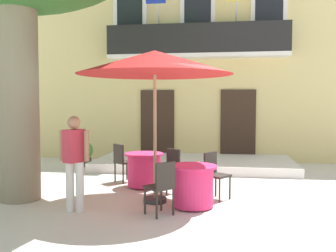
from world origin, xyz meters
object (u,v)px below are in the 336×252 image
Objects in this scene: cafe_umbrella at (155,63)px; cafe_chair_near_tree_1 at (170,167)px; cafe_table_near_tree at (144,170)px; cafe_table_middle at (193,186)px; cafe_chair_middle_0 at (215,172)px; pedestrian_near_entrance at (74,158)px; cafe_chair_middle_1 at (162,184)px; ground_planter_left at (87,153)px; cafe_chair_near_tree_0 at (122,160)px.

cafe_chair_near_tree_1 is at bearing 78.47° from cafe_umbrella.
cafe_table_middle is at bearing -50.71° from cafe_table_near_tree.
cafe_chair_middle_0 is 0.55× the size of pedestrian_near_entrance.
cafe_table_middle is 2.14m from pedestrian_near_entrance.
cafe_umbrella reaches higher than cafe_chair_near_tree_1.
cafe_table_near_tree is 2.19m from cafe_chair_middle_1.
cafe_chair_near_tree_1 is 0.55× the size of pedestrian_near_entrance.
cafe_table_near_tree is at bearing 129.29° from cafe_table_middle.
cafe_table_middle is 0.95× the size of cafe_chair_middle_0.
cafe_umbrella is 4.03× the size of ground_planter_left.
cafe_chair_middle_0 is (0.37, 0.66, 0.14)m from cafe_table_middle.
cafe_chair_near_tree_0 is 0.55× the size of pedestrian_near_entrance.
cafe_table_near_tree is 0.95× the size of cafe_chair_middle_1.
cafe_chair_middle_0 is at bearing 27.50° from pedestrian_near_entrance.
cafe_chair_near_tree_1 is at bearing 118.18° from cafe_table_middle.
cafe_chair_middle_1 is at bearing -124.12° from cafe_chair_middle_0.
cafe_chair_near_tree_1 is at bearing -32.74° from cafe_table_near_tree.
ground_planter_left is at bearing 126.59° from cafe_umbrella.
cafe_table_middle is (1.20, -1.47, 0.00)m from cafe_table_near_tree.
cafe_umbrella reaches higher than cafe_table_middle.
cafe_chair_near_tree_1 is 1.00× the size of cafe_chair_middle_0.
cafe_table_middle is 0.77m from cafe_chair_middle_0.
ground_planter_left is (-2.73, 3.67, -2.21)m from cafe_umbrella.
cafe_chair_middle_1 is (1.35, -2.49, 0.00)m from cafe_chair_near_tree_0.
cafe_chair_middle_1 is at bearing -56.47° from ground_planter_left.
pedestrian_near_entrance is at bearing -146.61° from cafe_umbrella.
cafe_umbrella reaches higher than cafe_chair_middle_0.
cafe_umbrella is at bearing -68.97° from cafe_table_near_tree.
cafe_chair_middle_0 is 2.69m from pedestrian_near_entrance.
cafe_chair_middle_1 is at bearing -0.61° from pedestrian_near_entrance.
cafe_chair_middle_0 is 1.50m from cafe_chair_middle_1.
ground_planter_left is at bearing 135.31° from cafe_chair_near_tree_1.
pedestrian_near_entrance is at bearing -130.90° from cafe_chair_near_tree_1.
ground_planter_left is at bearing 123.53° from cafe_chair_middle_1.
cafe_umbrella is at bearing 33.39° from pedestrian_near_entrance.
cafe_umbrella is at bearing 107.43° from cafe_chair_middle_1.
ground_planter_left is at bearing 131.41° from cafe_table_middle.
cafe_chair_middle_0 is 5.04m from ground_planter_left.
cafe_chair_near_tree_0 is at bearing 150.41° from cafe_chair_middle_0.
cafe_table_middle is at bearing -18.96° from cafe_umbrella.
cafe_chair_near_tree_1 is at bearing 49.10° from pedestrian_near_entrance.
cafe_table_middle is 0.77m from cafe_chair_middle_1.
cafe_chair_near_tree_0 and cafe_chair_middle_1 have the same top height.
cafe_chair_middle_0 is 1.27× the size of ground_planter_left.
cafe_table_near_tree is 0.95× the size of cafe_chair_near_tree_0.
pedestrian_near_entrance is at bearing -71.85° from ground_planter_left.
cafe_table_near_tree is 0.52× the size of pedestrian_near_entrance.
cafe_table_near_tree is 0.95× the size of cafe_chair_middle_0.
cafe_chair_near_tree_0 is 2.61m from ground_planter_left.
cafe_chair_near_tree_0 is at bearing 86.20° from pedestrian_near_entrance.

